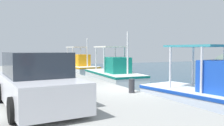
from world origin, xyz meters
TOP-DOWN VIEW (x-y plane):
  - quay_pier at (0.00, -5.00)m, footprint 36.00×10.00m
  - fishing_boat_nearest at (-13.20, 2.08)m, footprint 5.56×2.33m
  - fishing_boat_second at (-5.64, 1.98)m, footprint 6.13×2.53m
  - fishing_boat_third at (2.43, 1.93)m, footprint 5.50×2.79m
  - pelican at (-9.40, -1.15)m, footprint 0.49×0.97m
  - parked_car at (1.68, -4.07)m, footprint 4.21×2.11m
  - mooring_bollard_nearest at (0.86, -0.45)m, footprint 0.23×0.23m

SIDE VIEW (x-z plane):
  - quay_pier at x=0.00m, z-range 0.00..0.80m
  - fishing_boat_second at x=-5.64m, z-range -1.05..2.43m
  - fishing_boat_nearest at x=-13.20m, z-range -1.02..2.42m
  - fishing_boat_third at x=2.43m, z-range -0.66..2.07m
  - mooring_bollard_nearest at x=0.86m, z-range 0.80..1.33m
  - pelican at x=-9.40m, z-range 0.79..1.61m
  - parked_car at x=1.68m, z-range 0.73..2.30m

